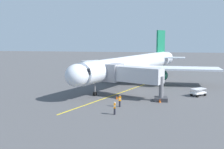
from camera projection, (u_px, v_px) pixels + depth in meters
The scene contains 10 objects.
ground_plane at pixel (141, 84), 58.21m from camera, with size 220.00×220.00×0.00m, color #4C4C4F.
apron_lead_in_line at pixel (130, 89), 52.33m from camera, with size 0.24×40.00×0.01m, color yellow.
airplane at pixel (133, 65), 57.88m from camera, with size 31.90×38.05×11.50m.
jet_bridge at pixel (130, 75), 45.63m from camera, with size 11.13×6.95×5.40m.
ground_crew_marshaller at pixel (115, 108), 35.65m from camera, with size 0.29×0.42×1.71m.
ground_crew_wing_walker at pixel (120, 101), 39.55m from camera, with size 0.46×0.36×1.71m.
baggage_cart_near_nose at pixel (198, 92), 46.63m from camera, with size 2.88×2.76×1.27m.
baggage_cart_portside at pixel (106, 70), 76.58m from camera, with size 2.41×2.95×1.27m.
safety_cone_nose_left at pixel (117, 98), 44.28m from camera, with size 0.32×0.32×0.55m, color #F2590F.
safety_cone_nose_right at pixel (160, 101), 42.12m from camera, with size 0.32×0.32×0.55m, color #F2590F.
Camera 1 is at (-1.41, 57.65, 10.30)m, focal length 43.96 mm.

